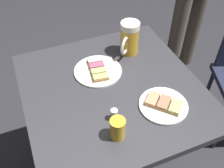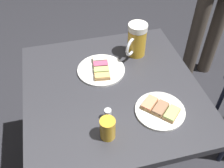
# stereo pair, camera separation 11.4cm
# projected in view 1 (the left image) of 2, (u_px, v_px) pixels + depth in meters

# --- Properties ---
(cafe_table) EXTENTS (0.77, 0.79, 0.76)m
(cafe_table) POSITION_uv_depth(u_px,v_px,m) (112.00, 110.00, 1.26)
(cafe_table) COLOR black
(cafe_table) RESTS_ON ground_plane
(plate_near) EXTENTS (0.22, 0.22, 0.03)m
(plate_near) POSITION_uv_depth(u_px,v_px,m) (98.00, 70.00, 1.22)
(plate_near) COLOR white
(plate_near) RESTS_ON cafe_table
(plate_far) EXTENTS (0.20, 0.20, 0.03)m
(plate_far) POSITION_uv_depth(u_px,v_px,m) (163.00, 104.00, 1.07)
(plate_far) COLOR white
(plate_far) RESTS_ON cafe_table
(beer_mug) EXTENTS (0.13, 0.12, 0.17)m
(beer_mug) POSITION_uv_depth(u_px,v_px,m) (129.00, 38.00, 1.27)
(beer_mug) COLOR gold
(beer_mug) RESTS_ON cafe_table
(beer_glass_small) EXTENTS (0.06, 0.06, 0.09)m
(beer_glass_small) POSITION_uv_depth(u_px,v_px,m) (118.00, 129.00, 0.94)
(beer_glass_small) COLOR gold
(beer_glass_small) RESTS_ON cafe_table
(salt_shaker) EXTENTS (0.03, 0.03, 0.05)m
(salt_shaker) POSITION_uv_depth(u_px,v_px,m) (114.00, 114.00, 1.01)
(salt_shaker) COLOR silver
(salt_shaker) RESTS_ON cafe_table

